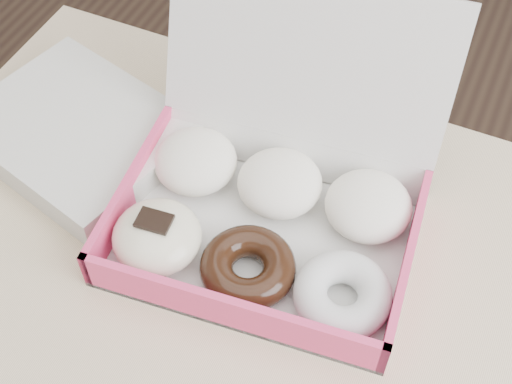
% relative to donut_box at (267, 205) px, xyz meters
% --- Properties ---
extents(donut_box, '(0.36, 0.34, 0.24)m').
position_rel_donut_box_xyz_m(donut_box, '(0.00, 0.00, 0.00)').
color(donut_box, silver).
rests_on(donut_box, table).
extents(newspapers, '(0.30, 0.26, 0.04)m').
position_rel_donut_box_xyz_m(newspapers, '(-0.27, 0.02, -0.02)').
color(newspapers, silver).
rests_on(newspapers, table).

